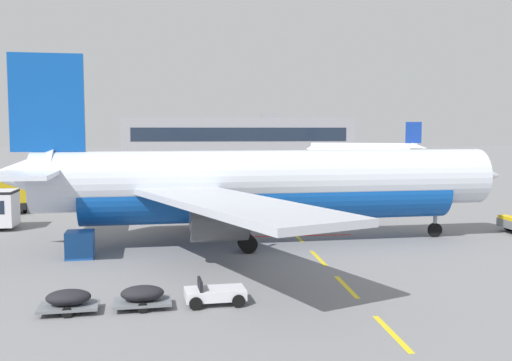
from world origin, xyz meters
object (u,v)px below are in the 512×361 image
Objects in this scene: baggage_train at (143,296)px; uld_cargo_container at (80,245)px; airliner_foreground at (262,184)px; fuel_service_truck at (8,193)px; airliner_mid_left at (365,151)px.

uld_cargo_container is at bearing 113.74° from baggage_train.
baggage_train is 11.21m from uld_cargo_container.
airliner_foreground is 4.71× the size of fuel_service_truck.
airliner_mid_left is 86.91m from fuel_service_truck.
baggage_train is (14.98, -31.42, -1.12)m from fuel_service_truck.
airliner_mid_left is 99.15m from uld_cargo_container.
airliner_mid_left is at bearing 51.07° from fuel_service_truck.
airliner_foreground is 91.60m from airliner_mid_left.
airliner_foreground is at bearing -39.52° from fuel_service_truck.
airliner_foreground is 28.17m from fuel_service_truck.
airliner_foreground reaches higher than uld_cargo_container.
fuel_service_truck is at bearing -128.93° from airliner_mid_left.
airliner_foreground is at bearing 63.76° from baggage_train.
airliner_foreground is 4.00× the size of baggage_train.
airliner_mid_left is (32.95, 85.47, -0.97)m from airliner_foreground.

